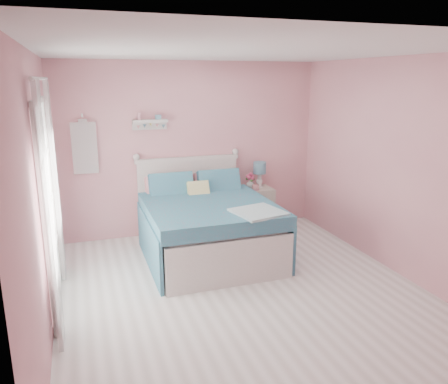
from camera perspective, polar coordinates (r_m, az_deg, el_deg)
floor at (r=5.05m, az=2.58°, el=-13.02°), size 4.50×4.50×0.00m
room_shell at (r=4.54m, az=2.81°, el=4.99°), size 4.50×4.50×4.50m
bed at (r=5.93m, az=-2.33°, el=-4.47°), size 1.62×2.06×1.19m
nightstand at (r=7.00m, az=4.27°, el=-2.10°), size 0.46×0.46×0.67m
table_lamp at (r=6.91m, az=4.67°, el=2.92°), size 0.20×0.20×0.40m
vase at (r=6.90m, az=3.47°, el=1.12°), size 0.17×0.17×0.14m
teacup at (r=6.77m, az=4.15°, el=0.62°), size 0.12×0.12×0.09m
roses at (r=6.87m, az=3.48°, el=2.01°), size 0.14×0.11×0.12m
wall_shelf at (r=6.46m, az=-9.70°, el=9.01°), size 0.50×0.15×0.25m
hanging_dress at (r=6.41m, az=-17.74°, el=5.47°), size 0.34×0.03×0.72m
french_door at (r=4.75m, az=-21.94°, el=-1.95°), size 0.04×1.32×2.16m
curtain_near at (r=4.00m, az=-21.85°, el=-3.33°), size 0.04×0.40×2.32m
curtain_far at (r=5.44m, az=-21.17°, el=1.28°), size 0.04×0.40×2.32m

